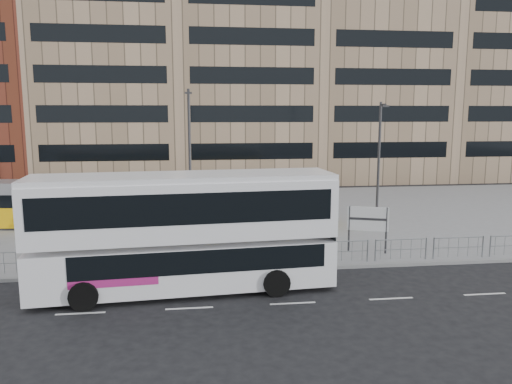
{
  "coord_description": "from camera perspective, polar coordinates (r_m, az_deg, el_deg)",
  "views": [
    {
      "loc": [
        -1.71,
        -22.17,
        7.37
      ],
      "look_at": [
        1.81,
        6.0,
        2.81
      ],
      "focal_mm": 35.0,
      "sensor_mm": 36.0,
      "label": 1
    }
  ],
  "objects": [
    {
      "name": "double_decker_bus",
      "position": [
        20.72,
        -8.16,
        -4.16
      ],
      "size": [
        12.39,
        3.77,
        4.89
      ],
      "rotation": [
        0.0,
        0.0,
        0.07
      ],
      "color": "white",
      "rests_on": "ground"
    },
    {
      "name": "plaza",
      "position": [
        34.98,
        -4.16,
        -2.94
      ],
      "size": [
        64.0,
        24.0,
        0.15
      ],
      "primitive_type": "cube",
      "color": "gray",
      "rests_on": "ground"
    },
    {
      "name": "tram",
      "position": [
        32.7,
        -13.72,
        -1.29
      ],
      "size": [
        24.78,
        4.94,
        2.91
      ],
      "rotation": [
        0.0,
        0.0,
        -0.11
      ],
      "color": "yellow",
      "rests_on": "plaza"
    },
    {
      "name": "lamp_post_west",
      "position": [
        32.89,
        -7.59,
        4.7
      ],
      "size": [
        0.45,
        1.04,
        8.7
      ],
      "color": "#2D2D30",
      "rests_on": "plaza"
    },
    {
      "name": "building_row",
      "position": [
        56.8,
        -3.93,
        14.7
      ],
      "size": [
        70.4,
        18.4,
        31.2
      ],
      "color": "maroon",
      "rests_on": "ground"
    },
    {
      "name": "ground",
      "position": [
        23.42,
        -2.6,
        -9.22
      ],
      "size": [
        120.0,
        120.0,
        0.0
      ],
      "primitive_type": "plane",
      "color": "black",
      "rests_on": "ground"
    },
    {
      "name": "ad_panel",
      "position": [
        24.69,
        4.96,
        -5.99
      ],
      "size": [
        0.7,
        0.32,
        1.37
      ],
      "rotation": [
        0.0,
        0.0,
        0.37
      ],
      "color": "#2D2D30",
      "rests_on": "plaza"
    },
    {
      "name": "pedestrian",
      "position": [
        30.16,
        -17.52,
        -3.53
      ],
      "size": [
        0.49,
        0.67,
        1.67
      ],
      "primitive_type": "imported",
      "rotation": [
        0.0,
        0.0,
        1.41
      ],
      "color": "black",
      "rests_on": "plaza"
    },
    {
      "name": "station_sign",
      "position": [
        26.39,
        12.66,
        -3.25
      ],
      "size": [
        2.0,
        0.78,
        2.4
      ],
      "rotation": [
        0.0,
        0.0,
        -0.34
      ],
      "color": "#2D2D30",
      "rests_on": "plaza"
    },
    {
      "name": "road_markings",
      "position": [
        19.79,
        1.31,
        -12.73
      ],
      "size": [
        62.0,
        0.12,
        0.01
      ],
      "primitive_type": "cube",
      "color": "white",
      "rests_on": "ground"
    },
    {
      "name": "traffic_light_west",
      "position": [
        24.18,
        -15.24,
        -3.73
      ],
      "size": [
        0.17,
        0.21,
        3.1
      ],
      "rotation": [
        0.0,
        0.0,
        -0.05
      ],
      "color": "#2D2D30",
      "rests_on": "plaza"
    },
    {
      "name": "pedestrian_barrier",
      "position": [
        23.84,
        2.11,
        -6.42
      ],
      "size": [
        32.07,
        0.07,
        1.1
      ],
      "color": "gray",
      "rests_on": "plaza"
    },
    {
      "name": "lamp_post_east",
      "position": [
        35.56,
        13.9,
        4.19
      ],
      "size": [
        0.45,
        1.04,
        7.91
      ],
      "color": "#2D2D30",
      "rests_on": "plaza"
    },
    {
      "name": "kerb",
      "position": [
        23.45,
        -2.61,
        -9.01
      ],
      "size": [
        64.0,
        0.25,
        0.17
      ],
      "primitive_type": "cube",
      "color": "gray",
      "rests_on": "ground"
    }
  ]
}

